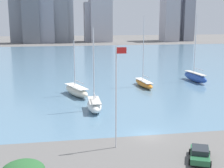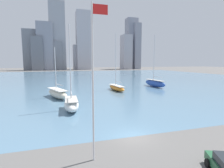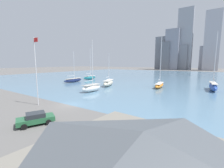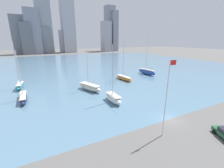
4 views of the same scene
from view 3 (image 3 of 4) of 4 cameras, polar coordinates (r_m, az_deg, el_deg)
The scene contains 11 objects.
ground_plane at distance 28.42m, azimuth -15.93°, elevation -7.72°, with size 500.00×500.00×0.00m, color #605E5B.
harbor_water at distance 90.22m, azimuth 20.60°, elevation 2.64°, with size 180.00×140.00×0.00m.
flag_pole at distance 29.60m, azimuth -26.95°, elevation 5.02°, with size 1.24×0.14×11.93m.
distant_city_skyline at distance 188.09m, azimuth 32.94°, elevation 11.81°, with size 120.47×21.87×66.65m.
sailboat_orange at distance 48.57m, azimuth 17.56°, elevation -0.30°, with size 2.91×9.01×15.40m.
sailboat_cream at distance 50.12m, azimuth -1.41°, elevation 0.49°, with size 5.40×9.30×10.82m.
sailboat_teal at distance 70.42m, azimuth -8.49°, elevation 2.53°, with size 2.52×7.08×14.14m.
sailboat_white at distance 40.31m, azimuth -7.82°, elevation -1.38°, with size 2.46×6.68×13.51m.
sailboat_blue at distance 50.18m, azimuth 34.09°, elevation -0.68°, with size 2.77×10.02×16.02m.
sailboat_navy at distance 61.64m, azimuth -14.57°, elevation 1.48°, with size 2.03×9.14×12.20m.
parked_sedan_green at distance 21.17m, azimuth -27.04°, elevation -11.58°, with size 3.51×4.64×1.47m.
Camera 3 is at (21.20, -17.37, 7.51)m, focal length 24.00 mm.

